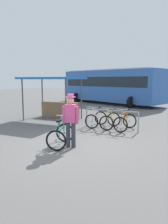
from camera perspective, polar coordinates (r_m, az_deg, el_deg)
ground_plane at (r=7.26m, az=-4.04°, el=-8.94°), size 80.00×80.00×0.00m
bike_rack_rail at (r=9.58m, az=7.05°, el=-0.82°), size 2.51×0.20×0.88m
racked_bike_white at (r=10.12m, az=3.26°, el=-1.82°), size 0.77×1.16×0.97m
racked_bike_yellow at (r=9.83m, az=6.88°, el=-2.17°), size 0.81×1.17×0.97m
racked_bike_orange at (r=9.57m, az=10.72°, el=-2.55°), size 0.67×1.11×0.97m
featured_bicycle at (r=7.29m, az=-5.84°, el=-4.94°), size 1.03×1.26×1.09m
person_with_featured_bike at (r=6.94m, az=-3.53°, el=-1.70°), size 0.50×0.32×1.72m
bus_distant at (r=20.11m, az=6.90°, el=7.15°), size 10.31×4.92×3.08m
market_stall at (r=12.22m, az=-7.35°, el=4.74°), size 3.45×2.80×2.30m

